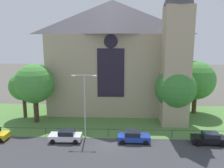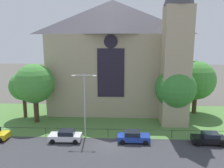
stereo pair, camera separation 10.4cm
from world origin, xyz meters
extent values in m
plane|color=#56544C|center=(0.00, 10.00, 0.00)|extent=(160.00, 160.00, 0.00)
cube|color=#38383D|center=(0.00, -2.00, 0.00)|extent=(120.00, 8.00, 0.01)
cube|color=#517F3D|center=(0.00, 8.00, 0.00)|extent=(120.00, 20.00, 0.01)
cube|color=tan|center=(-0.50, 16.31, 7.00)|extent=(22.00, 12.00, 14.00)
pyramid|color=#47444C|center=(-0.50, 16.31, 17.00)|extent=(22.00, 12.00, 6.00)
cube|color=black|center=(-0.50, 10.26, 7.70)|extent=(4.40, 0.16, 8.00)
cylinder|color=black|center=(-0.50, 10.26, 12.80)|extent=(2.20, 0.15, 2.20)
cube|color=tan|center=(9.50, 8.31, 9.00)|extent=(4.00, 4.00, 18.00)
cylinder|color=black|center=(-0.50, 2.50, 1.10)|extent=(34.77, 0.05, 0.05)
cylinder|color=black|center=(-9.19, 2.50, 0.55)|extent=(0.07, 0.07, 1.10)
cylinder|color=black|center=(-0.50, 2.50, 0.55)|extent=(0.06, 0.07, 1.10)
cylinder|color=black|center=(8.19, 2.50, 0.55)|extent=(0.07, 0.07, 1.10)
cylinder|color=#4C3823|center=(-15.15, 10.02, 1.83)|extent=(0.60, 0.60, 3.65)
sphere|color=#428C38|center=(-15.15, 10.02, 5.41)|extent=(4.69, 4.69, 4.69)
cylinder|color=#423021|center=(-12.38, 7.88, 2.00)|extent=(0.79, 0.79, 4.01)
sphere|color=#428C38|center=(-12.38, 7.88, 6.33)|extent=(6.19, 6.19, 6.19)
cylinder|color=#4C3823|center=(14.36, 13.64, 1.73)|extent=(0.79, 0.79, 3.46)
sphere|color=#428C38|center=(14.36, 13.64, 6.01)|extent=(6.82, 6.82, 6.82)
cylinder|color=brown|center=(9.64, 8.18, 1.64)|extent=(0.75, 0.75, 3.28)
sphere|color=#387F33|center=(9.64, 8.18, 5.66)|extent=(6.34, 6.34, 6.34)
cylinder|color=#B2B2B7|center=(-3.62, 2.40, 4.39)|extent=(0.16, 0.16, 8.77)
cylinder|color=#B2B2B7|center=(-4.32, 2.40, 8.57)|extent=(1.40, 0.10, 0.10)
cylinder|color=#B2B2B7|center=(-2.92, 2.40, 8.57)|extent=(1.40, 0.10, 0.10)
ellipsoid|color=white|center=(-5.02, 2.40, 8.52)|extent=(0.57, 0.26, 0.20)
ellipsoid|color=white|center=(-2.22, 2.40, 8.52)|extent=(0.57, 0.26, 0.20)
cylinder|color=black|center=(-14.39, 1.80, 0.32)|extent=(0.65, 0.24, 0.64)
cylinder|color=black|center=(-14.44, 0.00, 0.32)|extent=(0.65, 0.24, 0.64)
cube|color=silver|center=(-6.03, 0.85, 0.61)|extent=(4.23, 1.86, 0.70)
cube|color=black|center=(-5.83, 0.85, 1.23)|extent=(2.02, 1.63, 0.55)
cylinder|color=black|center=(-7.48, -0.07, 0.32)|extent=(0.64, 0.23, 0.64)
cylinder|color=black|center=(-7.51, 1.73, 0.32)|extent=(0.64, 0.23, 0.64)
cylinder|color=black|center=(-4.54, -0.03, 0.32)|extent=(0.64, 0.23, 0.64)
cylinder|color=black|center=(-4.57, 1.77, 0.32)|extent=(0.64, 0.23, 0.64)
cube|color=#1E3899|center=(2.95, 1.02, 0.61)|extent=(4.21, 1.81, 0.70)
cube|color=black|center=(2.75, 1.01, 1.23)|extent=(2.00, 1.61, 0.55)
cylinder|color=black|center=(4.42, 1.92, 0.32)|extent=(0.64, 0.22, 0.64)
cylinder|color=black|center=(4.43, 0.12, 0.32)|extent=(0.64, 0.22, 0.64)
cylinder|color=black|center=(1.48, 1.91, 0.32)|extent=(0.64, 0.22, 0.64)
cylinder|color=black|center=(1.49, 0.11, 0.32)|extent=(0.64, 0.22, 0.64)
cube|color=black|center=(12.53, 0.92, 0.61)|extent=(4.25, 1.93, 0.70)
cube|color=black|center=(12.73, 0.91, 1.23)|extent=(2.05, 1.66, 0.55)
cylinder|color=black|center=(11.03, 0.07, 0.32)|extent=(0.65, 0.24, 0.64)
cylinder|color=black|center=(11.09, 1.86, 0.32)|extent=(0.65, 0.24, 0.64)
cylinder|color=black|center=(13.97, -0.03, 0.32)|extent=(0.65, 0.24, 0.64)
cylinder|color=black|center=(14.03, 1.77, 0.32)|extent=(0.65, 0.24, 0.64)
camera|label=1|loc=(1.37, -28.12, 13.58)|focal=38.13mm
camera|label=2|loc=(1.47, -28.12, 13.58)|focal=38.13mm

